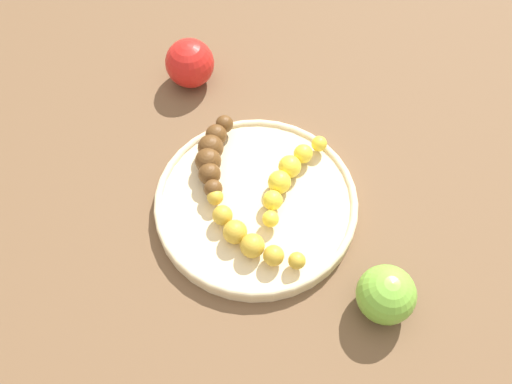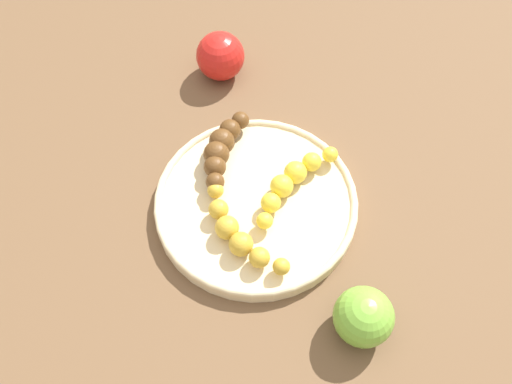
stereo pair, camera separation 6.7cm
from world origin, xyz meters
The scene contains 7 objects.
ground_plane centered at (0.00, 0.00, 0.00)m, with size 2.40×2.40×0.00m, color brown.
fruit_bowl centered at (0.00, 0.00, 0.01)m, with size 0.26×0.26×0.02m.
banana_yellow centered at (0.03, 0.04, 0.03)m, with size 0.05×0.15×0.03m.
banana_overripe centered at (-0.08, 0.03, 0.04)m, with size 0.06×0.12×0.03m.
banana_spotted centered at (0.02, -0.06, 0.03)m, with size 0.15×0.07×0.03m.
apple_green centered at (0.19, -0.06, 0.03)m, with size 0.07×0.07×0.07m, color #72B238.
apple_red centered at (-0.18, 0.16, 0.04)m, with size 0.07×0.07×0.07m, color red.
Camera 2 is at (0.20, -0.28, 0.61)m, focal length 37.57 mm.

